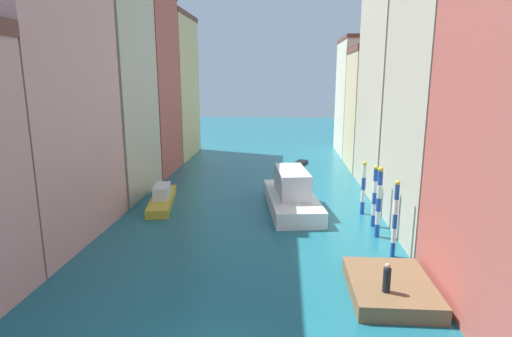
{
  "coord_description": "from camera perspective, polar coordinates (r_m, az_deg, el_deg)",
  "views": [
    {
      "loc": [
        2.51,
        -13.1,
        10.64
      ],
      "look_at": [
        -0.38,
        28.54,
        1.5
      ],
      "focal_mm": 29.16,
      "sensor_mm": 36.0,
      "label": 1
    }
  ],
  "objects": [
    {
      "name": "building_left_1",
      "position": [
        30.45,
        -28.98,
        10.23
      ],
      "size": [
        7.46,
        11.95,
        20.61
      ],
      "color": "tan",
      "rests_on": "ground"
    },
    {
      "name": "gondola_black",
      "position": [
        49.27,
        5.15,
        0.04
      ],
      "size": [
        3.9,
        9.46,
        0.35
      ],
      "color": "black",
      "rests_on": "ground"
    },
    {
      "name": "building_right_2",
      "position": [
        41.42,
        20.21,
        10.79
      ],
      "size": [
        7.46,
        11.9,
        20.08
      ],
      "color": "#BCB299",
      "rests_on": "ground"
    },
    {
      "name": "building_left_3",
      "position": [
        48.78,
        -15.91,
        11.24
      ],
      "size": [
        7.46,
        8.85,
        20.14
      ],
      "color": "#B25147",
      "rests_on": "ground"
    },
    {
      "name": "mooring_pole_1",
      "position": [
        29.15,
        16.5,
        -4.38
      ],
      "size": [
        0.37,
        0.37,
        4.9
      ],
      "color": "#1E479E",
      "rests_on": "ground"
    },
    {
      "name": "person_on_dock",
      "position": [
        20.97,
        17.51,
        -14.21
      ],
      "size": [
        0.36,
        0.36,
        1.44
      ],
      "color": "black",
      "rests_on": "waterfront_dock"
    },
    {
      "name": "ground_plane",
      "position": [
        39.15,
        0.15,
        -3.42
      ],
      "size": [
        154.0,
        154.0,
        0.0
      ],
      "primitive_type": "plane",
      "color": "#196070"
    },
    {
      "name": "building_left_4",
      "position": [
        58.47,
        -12.48,
        10.89
      ],
      "size": [
        7.46,
        11.14,
        18.86
      ],
      "color": "#DBB77A",
      "rests_on": "ground"
    },
    {
      "name": "building_right_4",
      "position": [
        61.21,
        14.84,
        9.5
      ],
      "size": [
        7.46,
        10.49,
        16.04
      ],
      "color": "beige",
      "rests_on": "ground"
    },
    {
      "name": "vaporetto_white",
      "position": [
        34.48,
        4.9,
        -3.56
      ],
      "size": [
        5.06,
        10.67,
        3.32
      ],
      "color": "white",
      "rests_on": "ground"
    },
    {
      "name": "building_right_3",
      "position": [
        51.79,
        16.76,
        7.93
      ],
      "size": [
        7.46,
        8.5,
        14.21
      ],
      "color": "beige",
      "rests_on": "ground"
    },
    {
      "name": "motorboat_0",
      "position": [
        36.54,
        -12.75,
        -3.95
      ],
      "size": [
        3.08,
        8.11,
        1.69
      ],
      "color": "gold",
      "rests_on": "ground"
    },
    {
      "name": "building_left_2",
      "position": [
        40.16,
        -20.5,
        12.01
      ],
      "size": [
        7.46,
        9.39,
        21.84
      ],
      "color": "#BCB299",
      "rests_on": "ground"
    },
    {
      "name": "mooring_pole_3",
      "position": [
        33.85,
        14.51,
        -2.5
      ],
      "size": [
        0.35,
        0.35,
        4.28
      ],
      "color": "#1E479E",
      "rests_on": "ground"
    },
    {
      "name": "mooring_pole_0",
      "position": [
        26.29,
        18.53,
        -6.51
      ],
      "size": [
        0.3,
        0.3,
        4.77
      ],
      "color": "#1E479E",
      "rests_on": "ground"
    },
    {
      "name": "building_right_1",
      "position": [
        30.53,
        26.24,
        10.86
      ],
      "size": [
        7.46,
        10.47,
        20.99
      ],
      "color": "#BCB299",
      "rests_on": "ground"
    },
    {
      "name": "waterfront_dock",
      "position": [
        22.59,
        17.9,
        -15.25
      ],
      "size": [
        3.99,
        5.32,
        0.8
      ],
      "color": "brown",
      "rests_on": "ground"
    },
    {
      "name": "mooring_pole_2",
      "position": [
        31.19,
        15.94,
        -3.6
      ],
      "size": [
        0.33,
        0.33,
        4.55
      ],
      "color": "#1E479E",
      "rests_on": "ground"
    }
  ]
}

